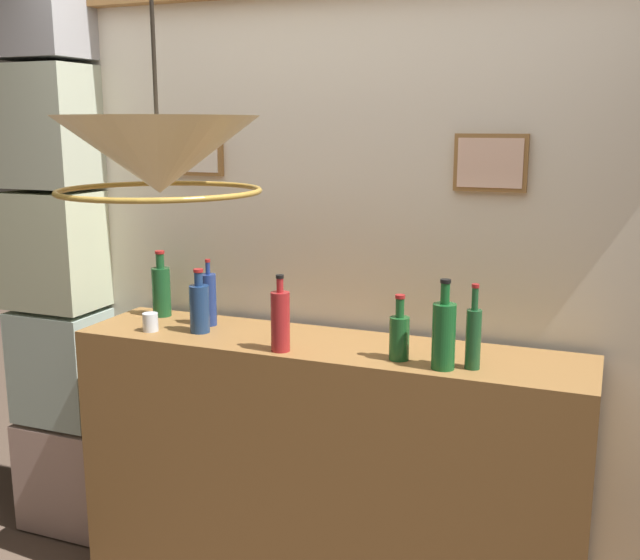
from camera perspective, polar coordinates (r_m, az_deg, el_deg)
name	(u,v)px	position (r m, az deg, el deg)	size (l,w,h in m)	color
panelled_rear_partition	(352,241)	(3.00, 2.44, 3.00)	(3.02, 0.15, 2.75)	beige
stone_pillar	(58,251)	(3.57, -19.32, 2.07)	(0.44, 0.34, 2.68)	#C19E90
bar_shelf_unit	(325,479)	(3.01, 0.36, -14.89)	(1.95, 0.44, 1.10)	olive
liquor_bottle_amaro	(444,334)	(2.52, 9.41, -4.08)	(0.08, 0.08, 0.31)	#175524
liquor_bottle_mezcal	(161,290)	(3.24, -11.99, -0.73)	(0.08, 0.08, 0.28)	#194C24
liquor_bottle_vodka	(399,335)	(2.60, 6.06, -4.22)	(0.07, 0.07, 0.23)	#1A5123
liquor_bottle_bourbon	(199,307)	(2.96, -9.17, -2.04)	(0.08, 0.08, 0.25)	navy
liquor_bottle_tequila	(209,299)	(3.06, -8.47, -1.43)	(0.06, 0.06, 0.27)	navy
liquor_bottle_whiskey	(473,336)	(2.54, 11.60, -4.22)	(0.05, 0.05, 0.29)	#1B4C26
liquor_bottle_vermouth	(280,320)	(2.68, -3.04, -3.07)	(0.07, 0.07, 0.28)	maroon
glass_tumbler_rocks	(150,322)	(3.03, -12.79, -3.15)	(0.06, 0.06, 0.07)	silver
pendant_lamp	(158,157)	(2.21, -12.21, 9.13)	(0.59, 0.59, 0.57)	beige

